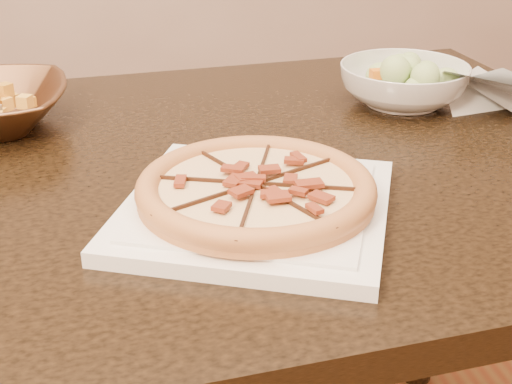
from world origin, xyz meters
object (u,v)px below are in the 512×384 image
(dining_table, at_px, (167,236))
(pizza, at_px, (256,189))
(plate, at_px, (256,208))
(salad_bowl, at_px, (403,84))

(dining_table, relative_size, pizza, 5.17)
(pizza, bearing_deg, plate, 11.00)
(plate, bearing_deg, salad_bowl, 46.37)
(pizza, distance_m, salad_bowl, 0.46)
(plate, height_order, salad_bowl, salad_bowl)
(dining_table, xyz_separation_m, plate, (0.09, -0.17, 0.12))
(salad_bowl, bearing_deg, plate, -133.63)
(plate, distance_m, salad_bowl, 0.46)
(pizza, bearing_deg, dining_table, 118.15)
(plate, xyz_separation_m, pizza, (-0.00, -0.00, 0.02))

